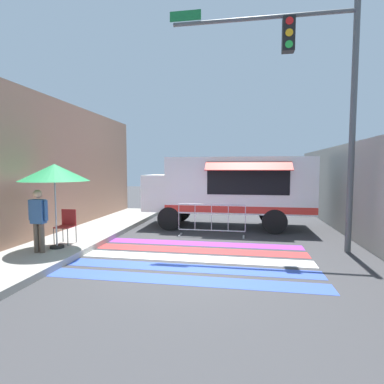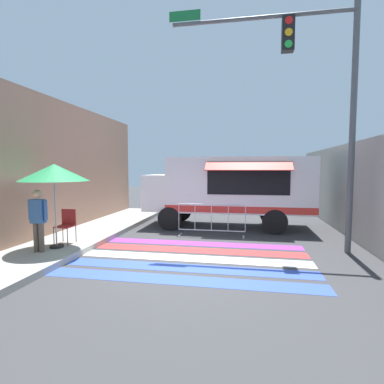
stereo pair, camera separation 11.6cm
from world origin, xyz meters
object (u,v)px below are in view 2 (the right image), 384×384
(patio_umbrella, at_px, (54,173))
(vendor_person, at_px, (38,217))
(folding_chair, at_px, (67,223))
(traffic_signal_pole, at_px, (315,81))
(food_truck, at_px, (227,186))
(barricade_front, at_px, (211,220))

(patio_umbrella, bearing_deg, vendor_person, -109.05)
(folding_chair, bearing_deg, patio_umbrella, -109.74)
(vendor_person, bearing_deg, traffic_signal_pole, 31.96)
(food_truck, height_order, vendor_person, food_truck)
(patio_umbrella, height_order, folding_chair, patio_umbrella)
(traffic_signal_pole, height_order, barricade_front, traffic_signal_pole)
(folding_chair, relative_size, vendor_person, 0.60)
(patio_umbrella, distance_m, vendor_person, 1.22)
(traffic_signal_pole, height_order, patio_umbrella, traffic_signal_pole)
(food_truck, height_order, patio_umbrella, food_truck)
(traffic_signal_pole, relative_size, vendor_person, 4.23)
(barricade_front, bearing_deg, folding_chair, -149.81)
(vendor_person, distance_m, barricade_front, 5.24)
(food_truck, bearing_deg, barricade_front, -102.95)
(food_truck, xyz_separation_m, barricade_front, (-0.40, -1.72, -1.05))
(food_truck, distance_m, vendor_person, 6.71)
(folding_chair, distance_m, barricade_front, 4.53)
(traffic_signal_pole, height_order, vendor_person, traffic_signal_pole)
(food_truck, distance_m, folding_chair, 5.93)
(vendor_person, bearing_deg, barricade_front, 55.20)
(food_truck, bearing_deg, patio_umbrella, -133.39)
(food_truck, relative_size, vendor_person, 3.96)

